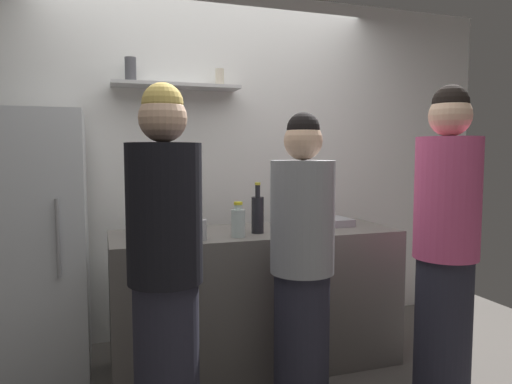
{
  "coord_description": "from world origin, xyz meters",
  "views": [
    {
      "loc": [
        -0.8,
        -2.29,
        1.39
      ],
      "look_at": [
        0.14,
        0.53,
        1.14
      ],
      "focal_mm": 32.8,
      "sensor_mm": 36.0,
      "label": 1
    }
  ],
  "objects_px": {
    "refrigerator": "(31,244)",
    "wine_bottle_amber_glass": "(154,219)",
    "wine_bottle_pale_glass": "(134,219)",
    "water_bottle_plastic": "(238,222)",
    "wine_bottle_dark_glass": "(258,213)",
    "person_blonde": "(165,273)",
    "person_pink_top": "(446,249)",
    "utensil_holder": "(199,230)",
    "baking_pan": "(325,222)",
    "person_grey_hoodie": "(302,266)"
  },
  "relations": [
    {
      "from": "refrigerator",
      "to": "wine_bottle_amber_glass",
      "type": "distance_m",
      "value": 0.87
    },
    {
      "from": "wine_bottle_pale_glass",
      "to": "water_bottle_plastic",
      "type": "bearing_deg",
      "value": -21.78
    },
    {
      "from": "wine_bottle_dark_glass",
      "to": "wine_bottle_amber_glass",
      "type": "xyz_separation_m",
      "value": [
        -0.64,
        -0.07,
        0.0
      ]
    },
    {
      "from": "refrigerator",
      "to": "person_blonde",
      "type": "xyz_separation_m",
      "value": [
        0.69,
        -1.04,
        0.02
      ]
    },
    {
      "from": "person_pink_top",
      "to": "water_bottle_plastic",
      "type": "bearing_deg",
      "value": 92.24
    },
    {
      "from": "utensil_holder",
      "to": "wine_bottle_dark_glass",
      "type": "relative_size",
      "value": 0.69
    },
    {
      "from": "wine_bottle_pale_glass",
      "to": "wine_bottle_amber_glass",
      "type": "xyz_separation_m",
      "value": [
        0.1,
        -0.21,
        0.02
      ]
    },
    {
      "from": "refrigerator",
      "to": "person_blonde",
      "type": "distance_m",
      "value": 1.24
    },
    {
      "from": "utensil_holder",
      "to": "wine_bottle_amber_glass",
      "type": "bearing_deg",
      "value": 169.02
    },
    {
      "from": "baking_pan",
      "to": "water_bottle_plastic",
      "type": "xyz_separation_m",
      "value": [
        -0.68,
        -0.22,
        0.07
      ]
    },
    {
      "from": "refrigerator",
      "to": "wine_bottle_dark_glass",
      "type": "height_order",
      "value": "refrigerator"
    },
    {
      "from": "water_bottle_plastic",
      "to": "person_blonde",
      "type": "bearing_deg",
      "value": -133.26
    },
    {
      "from": "utensil_holder",
      "to": "person_grey_hoodie",
      "type": "height_order",
      "value": "person_grey_hoodie"
    },
    {
      "from": "utensil_holder",
      "to": "water_bottle_plastic",
      "type": "bearing_deg",
      "value": 5.11
    },
    {
      "from": "baking_pan",
      "to": "person_blonde",
      "type": "xyz_separation_m",
      "value": [
        -1.18,
        -0.75,
        -0.07
      ]
    },
    {
      "from": "utensil_holder",
      "to": "wine_bottle_pale_glass",
      "type": "height_order",
      "value": "wine_bottle_pale_glass"
    },
    {
      "from": "utensil_holder",
      "to": "wine_bottle_dark_glass",
      "type": "xyz_separation_m",
      "value": [
        0.4,
        0.11,
        0.06
      ]
    },
    {
      "from": "wine_bottle_pale_glass",
      "to": "person_pink_top",
      "type": "bearing_deg",
      "value": -28.37
    },
    {
      "from": "utensil_holder",
      "to": "refrigerator",
      "type": "bearing_deg",
      "value": 150.91
    },
    {
      "from": "refrigerator",
      "to": "water_bottle_plastic",
      "type": "relative_size",
      "value": 7.8
    },
    {
      "from": "refrigerator",
      "to": "water_bottle_plastic",
      "type": "xyz_separation_m",
      "value": [
        1.19,
        -0.5,
        0.16
      ]
    },
    {
      "from": "refrigerator",
      "to": "wine_bottle_amber_glass",
      "type": "relative_size",
      "value": 5.0
    },
    {
      "from": "person_grey_hoodie",
      "to": "water_bottle_plastic",
      "type": "bearing_deg",
      "value": -121.51
    },
    {
      "from": "wine_bottle_pale_glass",
      "to": "wine_bottle_amber_glass",
      "type": "bearing_deg",
      "value": -65.4
    },
    {
      "from": "refrigerator",
      "to": "person_blonde",
      "type": "height_order",
      "value": "person_blonde"
    },
    {
      "from": "wine_bottle_amber_glass",
      "to": "person_grey_hoodie",
      "type": "height_order",
      "value": "person_grey_hoodie"
    },
    {
      "from": "person_blonde",
      "to": "water_bottle_plastic",
      "type": "bearing_deg",
      "value": -108.02
    },
    {
      "from": "baking_pan",
      "to": "wine_bottle_amber_glass",
      "type": "height_order",
      "value": "wine_bottle_amber_glass"
    },
    {
      "from": "baking_pan",
      "to": "wine_bottle_pale_glass",
      "type": "height_order",
      "value": "wine_bottle_pale_glass"
    },
    {
      "from": "wine_bottle_amber_glass",
      "to": "person_pink_top",
      "type": "height_order",
      "value": "person_pink_top"
    },
    {
      "from": "refrigerator",
      "to": "person_grey_hoodie",
      "type": "bearing_deg",
      "value": -32.42
    },
    {
      "from": "utensil_holder",
      "to": "water_bottle_plastic",
      "type": "height_order",
      "value": "utensil_holder"
    },
    {
      "from": "wine_bottle_dark_glass",
      "to": "refrigerator",
      "type": "bearing_deg",
      "value": 162.95
    },
    {
      "from": "person_grey_hoodie",
      "to": "person_pink_top",
      "type": "relative_size",
      "value": 0.92
    },
    {
      "from": "utensil_holder",
      "to": "wine_bottle_pale_glass",
      "type": "bearing_deg",
      "value": 143.11
    },
    {
      "from": "wine_bottle_dark_glass",
      "to": "water_bottle_plastic",
      "type": "distance_m",
      "value": 0.18
    },
    {
      "from": "wine_bottle_amber_glass",
      "to": "water_bottle_plastic",
      "type": "relative_size",
      "value": 1.56
    },
    {
      "from": "utensil_holder",
      "to": "person_pink_top",
      "type": "relative_size",
      "value": 0.13
    },
    {
      "from": "wine_bottle_pale_glass",
      "to": "wine_bottle_dark_glass",
      "type": "xyz_separation_m",
      "value": [
        0.74,
        -0.14,
        0.02
      ]
    },
    {
      "from": "utensil_holder",
      "to": "person_grey_hoodie",
      "type": "distance_m",
      "value": 0.63
    },
    {
      "from": "refrigerator",
      "to": "utensil_holder",
      "type": "xyz_separation_m",
      "value": [
        0.94,
        -0.53,
        0.13
      ]
    },
    {
      "from": "wine_bottle_amber_glass",
      "to": "person_pink_top",
      "type": "xyz_separation_m",
      "value": [
        1.47,
        -0.64,
        -0.14
      ]
    },
    {
      "from": "wine_bottle_pale_glass",
      "to": "person_blonde",
      "type": "height_order",
      "value": "person_blonde"
    },
    {
      "from": "water_bottle_plastic",
      "to": "person_pink_top",
      "type": "xyz_separation_m",
      "value": [
        0.98,
        -0.61,
        -0.11
      ]
    },
    {
      "from": "refrigerator",
      "to": "wine_bottle_dark_glass",
      "type": "bearing_deg",
      "value": -17.05
    },
    {
      "from": "person_blonde",
      "to": "wine_bottle_pale_glass",
      "type": "bearing_deg",
      "value": -58.58
    },
    {
      "from": "wine_bottle_pale_glass",
      "to": "person_grey_hoodie",
      "type": "bearing_deg",
      "value": -37.73
    },
    {
      "from": "refrigerator",
      "to": "person_pink_top",
      "type": "relative_size",
      "value": 0.94
    },
    {
      "from": "utensil_holder",
      "to": "water_bottle_plastic",
      "type": "relative_size",
      "value": 1.04
    },
    {
      "from": "person_blonde",
      "to": "person_grey_hoodie",
      "type": "xyz_separation_m",
      "value": [
        0.74,
        0.13,
        -0.06
      ]
    }
  ]
}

